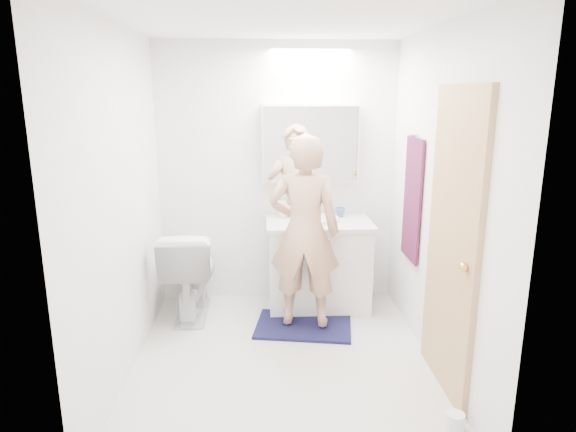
{
  "coord_description": "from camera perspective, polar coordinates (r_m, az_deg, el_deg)",
  "views": [
    {
      "loc": [
        -0.14,
        -3.38,
        1.95
      ],
      "look_at": [
        0.05,
        0.25,
        1.05
      ],
      "focal_mm": 31.28,
      "sensor_mm": 36.0,
      "label": 1
    }
  ],
  "objects": [
    {
      "name": "floor",
      "position": [
        3.9,
        -0.57,
        -16.06
      ],
      "size": [
        2.5,
        2.5,
        0.0
      ],
      "primitive_type": "plane",
      "color": "silver",
      "rests_on": "ground"
    },
    {
      "name": "ceiling",
      "position": [
        3.41,
        -0.67,
        21.49
      ],
      "size": [
        2.5,
        2.5,
        0.0
      ],
      "primitive_type": "plane",
      "rotation": [
        3.14,
        0.0,
        0.0
      ],
      "color": "white",
      "rests_on": "floor"
    },
    {
      "name": "wall_back",
      "position": [
        4.69,
        -1.24,
        4.71
      ],
      "size": [
        2.5,
        0.0,
        2.5
      ],
      "primitive_type": "plane",
      "rotation": [
        1.57,
        0.0,
        0.0
      ],
      "color": "white",
      "rests_on": "floor"
    },
    {
      "name": "wall_front",
      "position": [
        2.26,
        0.69,
        -5.46
      ],
      "size": [
        2.5,
        0.0,
        2.5
      ],
      "primitive_type": "plane",
      "rotation": [
        -1.57,
        0.0,
        0.0
      ],
      "color": "white",
      "rests_on": "floor"
    },
    {
      "name": "wall_left",
      "position": [
        3.59,
        -18.43,
        1.14
      ],
      "size": [
        0.0,
        2.5,
        2.5
      ],
      "primitive_type": "plane",
      "rotation": [
        1.57,
        0.0,
        1.57
      ],
      "color": "white",
      "rests_on": "floor"
    },
    {
      "name": "wall_right",
      "position": [
        3.68,
        16.79,
        1.54
      ],
      "size": [
        0.0,
        2.5,
        2.5
      ],
      "primitive_type": "plane",
      "rotation": [
        1.57,
        0.0,
        -1.57
      ],
      "color": "white",
      "rests_on": "floor"
    },
    {
      "name": "vanity_cabinet",
      "position": [
        4.64,
        3.48,
        -5.75
      ],
      "size": [
        0.9,
        0.55,
        0.78
      ],
      "primitive_type": "cube",
      "color": "silver",
      "rests_on": "floor"
    },
    {
      "name": "countertop",
      "position": [
        4.52,
        3.56,
        -0.85
      ],
      "size": [
        0.95,
        0.58,
        0.04
      ],
      "primitive_type": "cube",
      "color": "silver",
      "rests_on": "vanity_cabinet"
    },
    {
      "name": "sink_basin",
      "position": [
        4.54,
        3.52,
        -0.33
      ],
      "size": [
        0.36,
        0.36,
        0.03
      ],
      "primitive_type": "cylinder",
      "color": "white",
      "rests_on": "countertop"
    },
    {
      "name": "faucet",
      "position": [
        4.71,
        3.28,
        1.01
      ],
      "size": [
        0.02,
        0.02,
        0.16
      ],
      "primitive_type": "cylinder",
      "color": "silver",
      "rests_on": "countertop"
    },
    {
      "name": "medicine_cabinet",
      "position": [
        4.6,
        2.55,
        8.28
      ],
      "size": [
        0.88,
        0.14,
        0.7
      ],
      "primitive_type": "cube",
      "color": "white",
      "rests_on": "wall_back"
    },
    {
      "name": "mirror_panel",
      "position": [
        4.52,
        2.64,
        8.19
      ],
      "size": [
        0.84,
        0.01,
        0.66
      ],
      "primitive_type": "cube",
      "color": "silver",
      "rests_on": "medicine_cabinet"
    },
    {
      "name": "toilet",
      "position": [
        4.55,
        -11.08,
        -6.25
      ],
      "size": [
        0.45,
        0.79,
        0.8
      ],
      "primitive_type": "imported",
      "rotation": [
        0.0,
        0.0,
        3.14
      ],
      "color": "white",
      "rests_on": "floor"
    },
    {
      "name": "bath_rug",
      "position": [
        4.38,
        1.78,
        -12.35
      ],
      "size": [
        0.88,
        0.67,
        0.02
      ],
      "primitive_type": "cube",
      "rotation": [
        0.0,
        0.0,
        -0.16
      ],
      "color": "#121639",
      "rests_on": "floor"
    },
    {
      "name": "person",
      "position": [
        4.08,
        1.87,
        -1.81
      ],
      "size": [
        0.63,
        0.47,
        1.59
      ],
      "primitive_type": "imported",
      "rotation": [
        0.0,
        0.0,
        2.98
      ],
      "color": "tan",
      "rests_on": "bath_rug"
    },
    {
      "name": "door",
      "position": [
        3.4,
        18.19,
        -3.03
      ],
      "size": [
        0.04,
        0.8,
        2.0
      ],
      "primitive_type": "cube",
      "color": "tan",
      "rests_on": "wall_right"
    },
    {
      "name": "door_knob",
      "position": [
        3.14,
        19.37,
        -5.51
      ],
      "size": [
        0.06,
        0.06,
        0.06
      ],
      "primitive_type": "sphere",
      "color": "gold",
      "rests_on": "door"
    },
    {
      "name": "towel",
      "position": [
        4.2,
        13.94,
        1.82
      ],
      "size": [
        0.02,
        0.42,
        1.0
      ],
      "primitive_type": "cube",
      "color": "#1C143F",
      "rests_on": "wall_right"
    },
    {
      "name": "towel_hook",
      "position": [
        4.12,
        14.19,
        8.9
      ],
      "size": [
        0.07,
        0.02,
        0.02
      ],
      "primitive_type": "cylinder",
      "rotation": [
        0.0,
        1.57,
        0.0
      ],
      "color": "silver",
      "rests_on": "wall_right"
    },
    {
      "name": "soap_bottle_a",
      "position": [
        4.61,
        -0.56,
        1.08
      ],
      "size": [
        0.11,
        0.11,
        0.21
      ],
      "primitive_type": "imported",
      "rotation": [
        0.0,
        0.0,
        0.49
      ],
      "color": "beige",
      "rests_on": "countertop"
    },
    {
      "name": "soap_bottle_b",
      "position": [
        4.65,
        0.43,
        0.96
      ],
      "size": [
        0.09,
        0.09,
        0.17
      ],
      "primitive_type": "imported",
      "rotation": [
        0.0,
        0.0,
        -0.11
      ],
      "color": "#5A7CC1",
      "rests_on": "countertop"
    },
    {
      "name": "toothbrush_cup",
      "position": [
        4.69,
        5.97,
        0.42
      ],
      "size": [
        0.1,
        0.1,
        0.08
      ],
      "primitive_type": "imported",
      "rotation": [
        0.0,
        0.0,
        0.15
      ],
      "color": "#3C69B4",
      "rests_on": "countertop"
    },
    {
      "name": "toilet_paper_roll",
      "position": [
        3.37,
        18.45,
        -21.24
      ],
      "size": [
        0.11,
        0.11,
        0.1
      ],
      "primitive_type": "cylinder",
      "color": "silver",
      "rests_on": "floor"
    }
  ]
}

